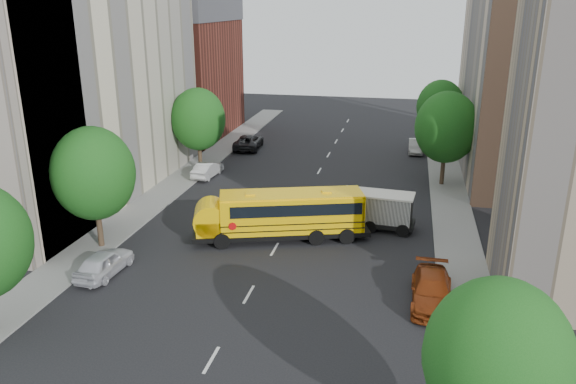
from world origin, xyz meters
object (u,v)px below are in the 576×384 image
(street_tree_3, at_px, (497,359))
(street_tree_5, at_px, (440,107))
(street_tree_1, at_px, (93,174))
(parked_car_3, at_px, (432,290))
(school_bus, at_px, (279,213))
(parked_car_1, at_px, (207,169))
(street_tree_4, at_px, (447,127))
(safari_truck, at_px, (371,209))
(parked_car_0, at_px, (104,263))
(parked_car_2, at_px, (249,142))
(street_tree_2, at_px, (198,119))
(parked_car_5, at_px, (416,146))

(street_tree_3, height_order, street_tree_5, street_tree_5)
(street_tree_1, bearing_deg, parked_car_3, -7.93)
(school_bus, bearing_deg, parked_car_1, 109.81)
(street_tree_4, distance_m, parked_car_1, 21.15)
(street_tree_5, relative_size, safari_truck, 1.20)
(safari_truck, bearing_deg, street_tree_5, 82.42)
(street_tree_3, relative_size, parked_car_0, 1.65)
(parked_car_0, xyz_separation_m, parked_car_2, (0.00, 30.19, 0.03))
(street_tree_5, xyz_separation_m, parked_car_0, (-19.80, -33.46, -3.97))
(street_tree_4, relative_size, parked_car_0, 1.87)
(street_tree_4, bearing_deg, parked_car_3, -93.84)
(street_tree_1, bearing_deg, street_tree_2, 90.00)
(street_tree_1, height_order, street_tree_3, street_tree_1)
(street_tree_4, relative_size, safari_truck, 1.29)
(street_tree_5, xyz_separation_m, parked_car_5, (-2.20, -1.16, -4.01))
(street_tree_2, distance_m, street_tree_3, 38.83)
(street_tree_3, relative_size, parked_car_1, 1.71)
(parked_car_1, relative_size, parked_car_5, 0.99)
(street_tree_2, xyz_separation_m, street_tree_5, (22.00, 12.00, -0.12))
(parked_car_0, relative_size, parked_car_2, 0.78)
(street_tree_1, bearing_deg, street_tree_3, -32.47)
(street_tree_3, bearing_deg, street_tree_5, 90.00)
(parked_car_2, bearing_deg, parked_car_5, -177.76)
(street_tree_5, bearing_deg, school_bus, -112.88)
(parked_car_3, bearing_deg, street_tree_4, 86.83)
(parked_car_0, bearing_deg, parked_car_5, -115.18)
(school_bus, xyz_separation_m, parked_car_5, (8.88, 25.10, -1.14))
(street_tree_1, bearing_deg, school_bus, 18.92)
(school_bus, bearing_deg, street_tree_4, 34.24)
(street_tree_3, relative_size, school_bus, 0.60)
(parked_car_5, bearing_deg, parked_car_1, -145.79)
(safari_truck, xyz_separation_m, parked_car_0, (-14.51, -10.45, -0.64))
(street_tree_4, height_order, safari_truck, street_tree_4)
(street_tree_5, bearing_deg, street_tree_2, -151.39)
(school_bus, xyz_separation_m, safari_truck, (5.79, 3.25, -0.45))
(school_bus, distance_m, parked_car_3, 11.77)
(street_tree_3, relative_size, parked_car_5, 1.69)
(parked_car_2, xyz_separation_m, parked_car_3, (18.40, -29.60, -0.02))
(street_tree_1, height_order, parked_car_3, street_tree_1)
(parked_car_1, relative_size, parked_car_2, 0.75)
(street_tree_2, distance_m, street_tree_5, 25.06)
(safari_truck, bearing_deg, street_tree_4, 69.70)
(street_tree_5, relative_size, parked_car_0, 1.74)
(street_tree_1, height_order, street_tree_5, street_tree_1)
(street_tree_3, height_order, parked_car_2, street_tree_3)
(street_tree_2, height_order, safari_truck, street_tree_2)
(parked_car_2, height_order, parked_car_3, parked_car_2)
(street_tree_1, distance_m, street_tree_2, 18.00)
(street_tree_2, distance_m, school_bus, 18.21)
(street_tree_3, height_order, street_tree_4, street_tree_4)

